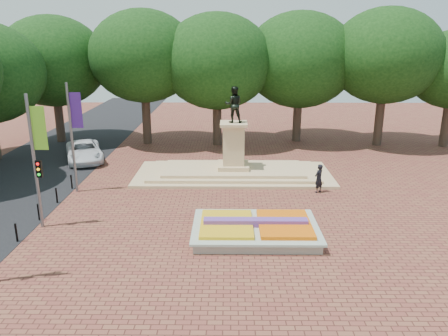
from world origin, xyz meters
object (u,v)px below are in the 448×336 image
monument (233,164)px  van (84,151)px  flower_bed (256,229)px  pedestrian (319,178)px

monument → van: monument is taller
flower_bed → van: (-13.03, 13.82, 0.42)m
flower_bed → van: size_ratio=1.10×
monument → van: (-12.00, 3.82, -0.09)m
flower_bed → pedestrian: 7.87m
monument → flower_bed: bearing=-84.1°
monument → pedestrian: (5.44, -3.50, 0.06)m
flower_bed → monument: (-1.03, 10.00, 0.50)m
flower_bed → monument: size_ratio=0.45×
monument → pedestrian: monument is taller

